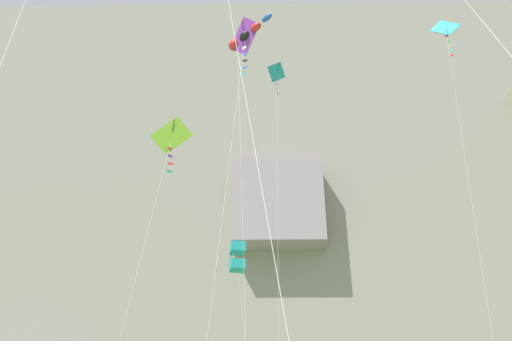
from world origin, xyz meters
TOP-DOWN VIEW (x-y plane):
  - cliff_face at (0.02, 65.65)m, footprint 180.00×32.72m
  - kite_windsock_mid_left at (-2.59, 27.53)m, footprint 3.11×5.62m
  - kite_diamond_low_center at (-2.58, 27.35)m, footprint 2.92×6.52m
  - kite_diamond_mid_center at (11.98, 31.24)m, footprint 4.05×3.58m
  - kite_diamond_front_field at (-0.41, 32.65)m, footprint 1.37×4.85m
  - kite_diamond_low_left at (-6.51, 26.12)m, footprint 3.29×3.73m
  - kite_box_far_left at (-3.06, 33.67)m, footprint 2.77×2.08m

SIDE VIEW (x-z plane):
  - kite_box_far_left at x=-3.06m, z-range 8.48..27.32m
  - kite_diamond_low_left at x=-6.51m, z-range 9.96..33.15m
  - cliff_face at x=0.02m, z-range 0.00..58.30m
  - kite_diamond_low_center at x=-2.58m, z-range 14.05..45.90m
  - kite_windsock_mid_left at x=-2.59m, z-range 15.04..46.03m
  - kite_diamond_front_field at x=-0.41m, z-range 14.27..47.38m
  - kite_diamond_mid_center at x=11.98m, z-range 15.81..51.87m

